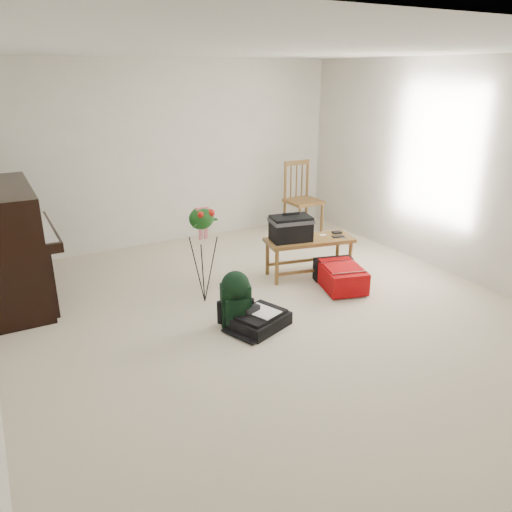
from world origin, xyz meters
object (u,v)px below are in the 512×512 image
dining_chair (302,199)px  green_backpack (236,296)px  piano (12,248)px  bench (298,233)px  flower_stand (203,256)px  red_suitcase (338,275)px  black_duffel (259,319)px

dining_chair → green_backpack: bearing=-136.6°
piano → bench: size_ratio=1.37×
piano → flower_stand: (1.73, -1.00, -0.07)m
dining_chair → flower_stand: dining_chair is taller
piano → bench: bearing=-17.1°
piano → dining_chair: size_ratio=1.39×
dining_chair → piano: bearing=-173.5°
dining_chair → bench: bearing=-126.6°
red_suitcase → green_backpack: size_ratio=1.33×
bench → dining_chair: 1.77m
dining_chair → black_duffel: bearing=-132.5°
piano → flower_stand: bearing=-30.0°
green_backpack → flower_stand: size_ratio=0.52×
black_duffel → green_backpack: 0.32m
piano → red_suitcase: piano is taller
piano → green_backpack: bearing=-42.5°
piano → black_duffel: bearing=-42.1°
dining_chair → black_duffel: dining_chair is taller
bench → red_suitcase: size_ratio=1.47×
green_backpack → flower_stand: (-0.06, 0.64, 0.22)m
black_duffel → piano: bearing=117.2°
dining_chair → flower_stand: size_ratio=1.00×
bench → green_backpack: bench is taller
red_suitcase → bench: bearing=136.1°
bench → red_suitcase: 0.67m
bench → black_duffel: size_ratio=1.72×
bench → red_suitcase: bearing=-48.5°
black_duffel → bench: bearing=20.1°
red_suitcase → black_duffel: (-1.27, -0.41, -0.07)m
dining_chair → black_duffel: 3.10m
piano → green_backpack: 2.44m
black_duffel → flower_stand: size_ratio=0.59×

